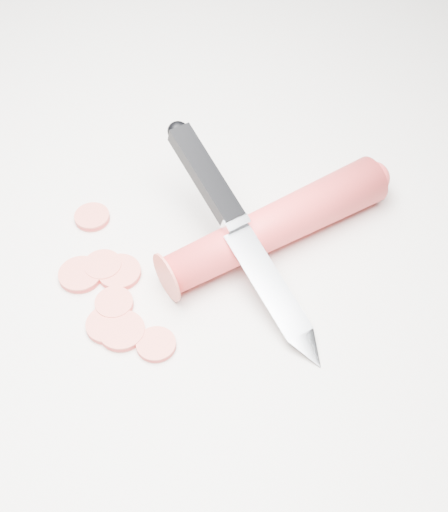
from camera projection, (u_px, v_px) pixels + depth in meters
The scene contains 11 objects.
ground at pixel (170, 242), 0.62m from camera, with size 2.40×2.40×0.00m, color beige.
carrot at pixel (275, 225), 0.61m from camera, with size 0.04×0.04×0.21m, color red.
carrot_slice_0 at pixel (103, 266), 0.60m from camera, with size 0.03×0.03×0.01m, color #D85948.
carrot_slice_1 at pixel (80, 275), 0.60m from camera, with size 0.04×0.04×0.01m, color #D85948.
carrot_slice_2 at pixel (156, 345), 0.56m from camera, with size 0.03×0.03×0.01m, color #D85948.
carrot_slice_3 at pixel (108, 325), 0.57m from camera, with size 0.04×0.04×0.01m, color #D85948.
carrot_slice_4 at pixel (114, 304), 0.58m from camera, with size 0.03×0.03×0.01m, color #D85948.
carrot_slice_5 at pixel (119, 272), 0.60m from camera, with size 0.04×0.04×0.01m, color #D85948.
carrot_slice_6 at pixel (122, 331), 0.56m from camera, with size 0.04×0.04×0.01m, color #D85948.
carrot_slice_7 at pixel (92, 217), 0.64m from camera, with size 0.03×0.03×0.01m, color #D85948.
kitchen_knife at pixel (244, 235), 0.57m from camera, with size 0.22×0.12×0.09m, color silver, non-canonical shape.
Camera 1 is at (0.26, -0.31, 0.48)m, focal length 50.00 mm.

